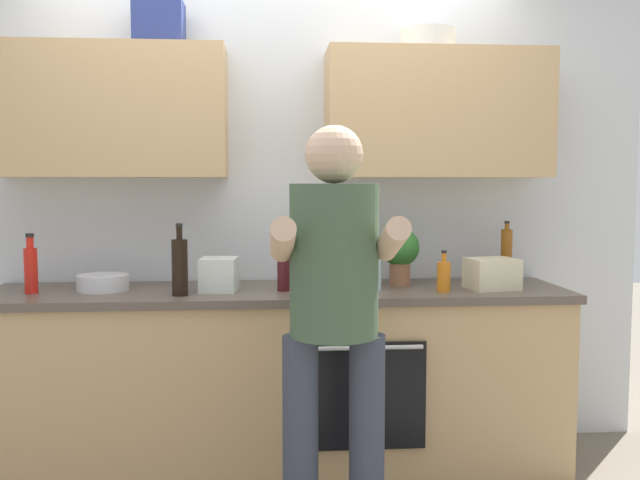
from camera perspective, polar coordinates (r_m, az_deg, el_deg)
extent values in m
plane|color=#756B5B|center=(3.66, -3.37, -18.12)|extent=(12.00, 12.00, 0.00)
cube|color=silver|center=(3.74, -3.58, 2.09)|extent=(4.00, 0.06, 2.50)
cube|color=tan|center=(3.64, -16.90, 10.09)|extent=(1.15, 0.32, 0.65)
cube|color=tan|center=(3.67, 9.66, 10.19)|extent=(1.15, 0.32, 0.65)
cylinder|color=silver|center=(3.71, 8.88, 15.99)|extent=(0.28, 0.28, 0.10)
cube|color=navy|center=(3.67, -13.11, 16.99)|extent=(0.24, 0.20, 0.22)
cube|color=tan|center=(3.52, -3.41, -11.65)|extent=(2.80, 0.60, 0.86)
cube|color=brown|center=(3.42, -3.45, -4.40)|extent=(2.84, 0.64, 0.04)
cube|color=black|center=(3.24, 3.74, -12.71)|extent=(0.56, 0.02, 0.50)
cylinder|color=silver|center=(3.16, 3.83, -8.86)|extent=(0.52, 0.02, 0.02)
cylinder|color=#383D4C|center=(2.80, -1.62, -16.28)|extent=(0.14, 0.14, 0.84)
cylinder|color=#383D4C|center=(2.83, 3.87, -16.10)|extent=(0.14, 0.14, 0.84)
cylinder|color=#3F593F|center=(2.64, 1.16, -1.68)|extent=(0.34, 0.34, 0.58)
sphere|color=#D8AD8C|center=(2.63, 1.18, 7.07)|extent=(0.22, 0.22, 0.22)
cylinder|color=#D8AD8C|center=(2.50, -3.12, -0.03)|extent=(0.09, 0.31, 0.19)
cylinder|color=#D8AD8C|center=(2.54, 5.93, 0.03)|extent=(0.09, 0.31, 0.19)
cylinder|color=#471419|center=(3.35, -3.02, -2.77)|extent=(0.06, 0.06, 0.17)
cylinder|color=#471419|center=(3.34, -3.03, -0.79)|extent=(0.03, 0.03, 0.06)
cylinder|color=black|center=(3.33, -3.03, -0.13)|extent=(0.03, 0.03, 0.01)
cylinder|color=silver|center=(3.39, 4.46, -2.12)|extent=(0.07, 0.07, 0.24)
cylinder|color=silver|center=(3.37, 4.47, 0.16)|extent=(0.03, 0.03, 0.03)
cylinder|color=black|center=(3.37, 4.48, 0.58)|extent=(0.04, 0.04, 0.02)
cylinder|color=#8C4C14|center=(3.76, 15.10, -1.27)|extent=(0.06, 0.06, 0.28)
cylinder|color=#8C4C14|center=(3.74, 15.15, 1.09)|extent=(0.02, 0.02, 0.03)
cylinder|color=black|center=(3.74, 15.16, 1.42)|extent=(0.03, 0.03, 0.01)
cylinder|color=#198C33|center=(3.24, -1.16, -3.22)|extent=(0.05, 0.05, 0.15)
cylinder|color=#198C33|center=(3.23, -1.16, -1.66)|extent=(0.02, 0.02, 0.03)
cylinder|color=black|center=(3.23, -1.16, -1.29)|extent=(0.02, 0.02, 0.01)
cylinder|color=black|center=(3.27, -11.48, -2.23)|extent=(0.07, 0.07, 0.26)
cylinder|color=black|center=(3.25, -11.52, 0.58)|extent=(0.03, 0.03, 0.06)
cylinder|color=black|center=(3.25, -11.53, 1.24)|extent=(0.03, 0.03, 0.01)
cylinder|color=red|center=(3.55, -22.72, -2.35)|extent=(0.06, 0.06, 0.21)
cylinder|color=red|center=(3.53, -22.79, -0.20)|extent=(0.03, 0.03, 0.05)
cylinder|color=black|center=(3.53, -22.81, 0.37)|extent=(0.04, 0.04, 0.02)
cylinder|color=orange|center=(3.37, 10.16, -3.01)|extent=(0.06, 0.06, 0.14)
cylinder|color=orange|center=(3.36, 10.18, -1.43)|extent=(0.02, 0.02, 0.04)
cylinder|color=black|center=(3.36, 10.19, -0.96)|extent=(0.03, 0.03, 0.01)
cylinder|color=#33598C|center=(3.48, 3.31, -3.04)|extent=(0.07, 0.07, 0.10)
cylinder|color=silver|center=(3.53, -17.45, -3.37)|extent=(0.25, 0.25, 0.08)
cylinder|color=#9E6647|center=(3.55, 6.59, -2.80)|extent=(0.11, 0.11, 0.12)
sphere|color=#2D6B28|center=(3.54, 6.61, -0.60)|extent=(0.20, 0.20, 0.20)
cube|color=silver|center=(3.38, -8.33, -2.82)|extent=(0.19, 0.21, 0.16)
cube|color=beige|center=(3.51, 13.98, -2.72)|extent=(0.26, 0.23, 0.15)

